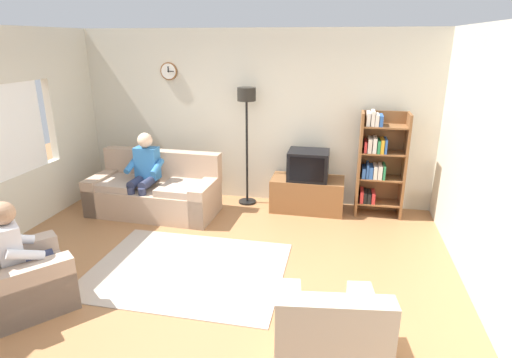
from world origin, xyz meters
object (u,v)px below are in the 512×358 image
object	(u,v)px
armchair_near_window	(16,281)
person_in_left_armchair	(21,250)
couch	(155,193)
bookshelf	(378,162)
tv_stand	(307,194)
armchair_near_bookshelf	(327,342)
tv	(308,165)
person_on_couch	(144,170)
floor_lamp	(247,114)

from	to	relation	value
armchair_near_window	person_in_left_armchair	size ratio (longest dim) A/B	1.06
couch	bookshelf	distance (m)	3.38
bookshelf	armchair_near_window	xyz separation A→B (m)	(-3.56, -3.17, -0.53)
tv_stand	person_in_left_armchair	world-z (taller)	person_in_left_armchair
bookshelf	armchair_near_bookshelf	world-z (taller)	bookshelf
tv	bookshelf	world-z (taller)	bookshelf
tv	armchair_near_bookshelf	bearing A→B (deg)	-82.09
tv	person_on_couch	world-z (taller)	person_on_couch
tv	floor_lamp	world-z (taller)	floor_lamp
floor_lamp	person_on_couch	distance (m)	1.75
couch	armchair_near_window	distance (m)	2.55
armchair_near_window	person_in_left_armchair	bearing A→B (deg)	50.64
tv	armchair_near_window	world-z (taller)	tv
floor_lamp	armchair_near_window	xyz separation A→B (m)	(-1.57, -3.20, -1.16)
couch	armchair_near_bookshelf	distance (m)	3.90
tv	armchair_near_window	size ratio (longest dim) A/B	0.51
armchair_near_window	floor_lamp	bearing A→B (deg)	63.93
armchair_near_window	bookshelf	bearing A→B (deg)	41.69
floor_lamp	bookshelf	bearing A→B (deg)	-0.90
armchair_near_window	armchair_near_bookshelf	world-z (taller)	same
armchair_near_window	tv	bearing A→B (deg)	50.43
floor_lamp	person_on_couch	world-z (taller)	floor_lamp
bookshelf	armchair_near_bookshelf	xyz separation A→B (m)	(-0.55, -3.42, -0.53)
tv_stand	armchair_near_bookshelf	world-z (taller)	armchair_near_bookshelf
tv_stand	couch	bearing A→B (deg)	-165.94
bookshelf	armchair_near_window	bearing A→B (deg)	-138.31
tv	bookshelf	xyz separation A→B (m)	(1.02, 0.09, 0.08)
couch	armchair_near_bookshelf	bearing A→B (deg)	-45.56
armchair_near_bookshelf	person_in_left_armchair	world-z (taller)	person_in_left_armchair
floor_lamp	tv	bearing A→B (deg)	-7.20
floor_lamp	armchair_near_window	bearing A→B (deg)	-116.07
tv_stand	person_on_couch	size ratio (longest dim) A/B	0.89
tv	floor_lamp	size ratio (longest dim) A/B	0.32
floor_lamp	armchair_near_window	size ratio (longest dim) A/B	1.56
couch	armchair_near_bookshelf	xyz separation A→B (m)	(2.73, -2.78, -0.02)
couch	person_on_couch	bearing A→B (deg)	-128.23
person_on_couch	armchair_near_window	bearing A→B (deg)	-94.50
tv_stand	armchair_near_window	size ratio (longest dim) A/B	0.93
bookshelf	person_on_couch	bearing A→B (deg)	-167.52
tv_stand	floor_lamp	distance (m)	1.55
couch	person_on_couch	xyz separation A→B (m)	(-0.09, -0.11, 0.39)
tv_stand	floor_lamp	bearing A→B (deg)	174.22
tv_stand	armchair_near_bookshelf	distance (m)	3.38
tv_stand	tv	xyz separation A→B (m)	(0.00, -0.02, 0.48)
floor_lamp	person_on_couch	size ratio (longest dim) A/B	1.49
armchair_near_window	person_on_couch	bearing A→B (deg)	85.50
couch	person_in_left_armchair	bearing A→B (deg)	-95.12
tv_stand	tv	size ratio (longest dim) A/B	1.83
armchair_near_bookshelf	person_on_couch	bearing A→B (deg)	136.49
floor_lamp	person_in_left_armchair	bearing A→B (deg)	-115.73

